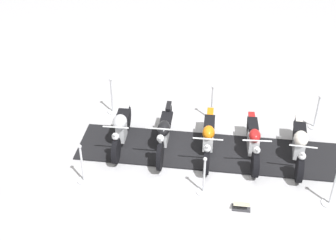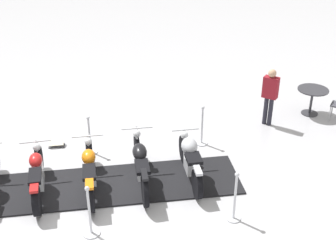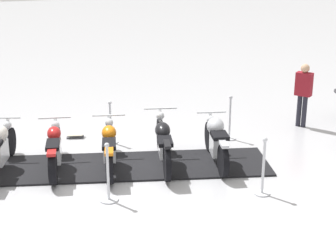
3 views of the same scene
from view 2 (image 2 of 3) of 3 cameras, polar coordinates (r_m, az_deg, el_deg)
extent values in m
plane|color=#B2B2B7|center=(10.27, -9.63, -8.38)|extent=(80.00, 80.00, 0.00)
cube|color=black|center=(10.26, -9.64, -8.29)|extent=(3.25, 6.80, 0.04)
cylinder|color=black|center=(10.80, 1.99, -3.65)|extent=(0.65, 0.27, 0.64)
cylinder|color=black|center=(9.64, 3.70, -8.06)|extent=(0.65, 0.27, 0.64)
cube|color=silver|center=(10.17, 2.80, -5.39)|extent=(0.50, 0.32, 0.43)
ellipsoid|color=#B7BAC1|center=(10.07, 2.71, -3.28)|extent=(0.55, 0.47, 0.36)
cube|color=black|center=(9.74, 3.24, -4.85)|extent=(0.51, 0.43, 0.08)
cube|color=#B7BAC1|center=(9.44, 3.77, -6.34)|extent=(0.38, 0.22, 0.06)
cylinder|color=silver|center=(10.59, 2.09, -2.61)|extent=(0.29, 0.14, 0.55)
cylinder|color=silver|center=(10.36, 2.21, -1.23)|extent=(0.19, 0.62, 0.04)
sphere|color=silver|center=(10.55, 2.08, -1.91)|extent=(0.18, 0.18, 0.18)
cylinder|color=black|center=(10.73, -3.92, -3.68)|extent=(0.72, 0.29, 0.72)
cylinder|color=black|center=(9.40, -2.92, -8.84)|extent=(0.72, 0.29, 0.72)
cube|color=silver|center=(10.04, -3.46, -5.99)|extent=(0.58, 0.32, 0.37)
ellipsoid|color=black|center=(9.99, -3.60, -4.03)|extent=(0.61, 0.45, 0.32)
cube|color=black|center=(9.58, -3.26, -5.91)|extent=(0.59, 0.42, 0.08)
cube|color=black|center=(9.17, -2.98, -6.89)|extent=(0.41, 0.22, 0.06)
cylinder|color=silver|center=(10.50, -3.92, -2.53)|extent=(0.34, 0.16, 0.61)
cylinder|color=silver|center=(10.24, -3.93, -1.03)|extent=(0.22, 0.70, 0.04)
sphere|color=silver|center=(10.42, -3.95, -1.73)|extent=(0.18, 0.18, 0.18)
cylinder|color=black|center=(10.76, -9.86, -4.31)|extent=(0.63, 0.29, 0.61)
cylinder|color=black|center=(9.41, -9.71, -9.63)|extent=(0.63, 0.29, 0.61)
cube|color=silver|center=(10.04, -9.81, -6.54)|extent=(0.60, 0.38, 0.38)
ellipsoid|color=#D16B0F|center=(9.98, -9.97, -4.59)|extent=(0.49, 0.40, 0.30)
cube|color=black|center=(9.57, -9.91, -6.49)|extent=(0.60, 0.40, 0.08)
cube|color=#D16B0F|center=(9.21, -9.87, -7.97)|extent=(0.37, 0.25, 0.06)
cylinder|color=silver|center=(10.57, -9.97, -3.32)|extent=(0.28, 0.14, 0.53)
cylinder|color=silver|center=(10.35, -10.11, -2.00)|extent=(0.22, 0.69, 0.04)
sphere|color=silver|center=(10.53, -10.02, -2.67)|extent=(0.18, 0.18, 0.18)
cylinder|color=black|center=(10.82, -15.94, -4.85)|extent=(0.63, 0.26, 0.62)
cylinder|color=black|center=(9.56, -16.24, -9.78)|extent=(0.63, 0.26, 0.62)
cube|color=silver|center=(10.15, -16.13, -6.85)|extent=(0.62, 0.36, 0.41)
ellipsoid|color=#AD1919|center=(10.09, -16.34, -4.87)|extent=(0.47, 0.36, 0.28)
cube|color=black|center=(9.66, -16.43, -6.79)|extent=(0.59, 0.36, 0.08)
cube|color=#AD1919|center=(9.36, -16.52, -8.14)|extent=(0.37, 0.23, 0.06)
cylinder|color=silver|center=(10.62, -16.14, -3.90)|extent=(0.32, 0.13, 0.52)
cylinder|color=silver|center=(10.39, -16.39, -2.63)|extent=(0.18, 0.67, 0.04)
sphere|color=silver|center=(10.57, -16.22, -3.29)|extent=(0.18, 0.18, 0.18)
cylinder|color=silver|center=(11.73, 4.24, -2.90)|extent=(0.32, 0.32, 0.03)
cylinder|color=silver|center=(11.49, 4.32, -0.77)|extent=(0.05, 0.05, 0.97)
sphere|color=silver|center=(11.24, 4.42, 1.56)|extent=(0.09, 0.09, 0.09)
cylinder|color=silver|center=(11.50, -9.66, -3.96)|extent=(0.33, 0.33, 0.03)
cylinder|color=silver|center=(11.26, -9.85, -1.93)|extent=(0.05, 0.05, 0.92)
sphere|color=silver|center=(11.02, -10.06, 0.29)|extent=(0.09, 0.09, 0.09)
cylinder|color=silver|center=(9.40, 8.23, -12.14)|extent=(0.30, 0.30, 0.03)
cylinder|color=silver|center=(9.08, 8.45, -9.63)|extent=(0.05, 0.05, 1.01)
sphere|color=silver|center=(8.76, 8.70, -6.82)|extent=(0.09, 0.09, 0.09)
cylinder|color=silver|center=(9.11, -9.61, -13.83)|extent=(0.34, 0.34, 0.03)
cylinder|color=silver|center=(8.78, -9.88, -11.33)|extent=(0.05, 0.05, 1.00)
sphere|color=silver|center=(8.45, -10.17, -8.51)|extent=(0.09, 0.09, 0.09)
cube|color=#333338|center=(11.93, -13.84, -3.17)|extent=(0.30, 0.44, 0.02)
cube|color=beige|center=(11.86, -13.91, -2.66)|extent=(0.32, 0.41, 0.12)
cylinder|color=#2D2D33|center=(13.80, 17.38, 0.82)|extent=(0.48, 0.48, 0.02)
cylinder|color=#2D2D33|center=(13.64, 17.60, 2.22)|extent=(0.07, 0.07, 0.72)
cylinder|color=#2D2D33|center=(13.49, 17.83, 3.66)|extent=(0.87, 0.87, 0.03)
cylinder|color=#B7B7BC|center=(13.48, 19.71, 0.77)|extent=(0.03, 0.03, 0.44)
cylinder|color=#B7B7BC|center=(13.78, 19.99, 1.33)|extent=(0.03, 0.03, 0.44)
cylinder|color=#23232D|center=(12.70, 12.77, 1.05)|extent=(0.12, 0.12, 0.82)
cylinder|color=#23232D|center=(12.74, 12.18, 1.20)|extent=(0.12, 0.12, 0.82)
cube|color=maroon|center=(12.43, 12.81, 4.03)|extent=(0.45, 0.41, 0.59)
sphere|color=tan|center=(12.27, 13.01, 5.75)|extent=(0.22, 0.22, 0.22)
camera|label=1|loc=(17.91, -13.02, 32.44)|focal=50.64mm
camera|label=3|loc=(2.40, 170.92, -75.47)|focal=54.90mm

